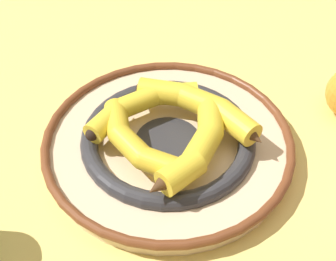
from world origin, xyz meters
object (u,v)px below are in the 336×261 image
decorative_bowl (168,142)px  banana_d (134,142)px  banana_a (196,147)px  banana_b (201,106)px  banana_c (143,104)px

decorative_bowl → banana_d: banana_d is taller
banana_a → banana_b: bearing=18.3°
banana_b → banana_c: 0.08m
banana_a → banana_b: size_ratio=0.85×
decorative_bowl → banana_a: banana_a is taller
decorative_bowl → banana_c: 0.06m
decorative_bowl → banana_a: (-0.02, 0.05, 0.04)m
banana_c → banana_d: (0.03, 0.07, 0.00)m
banana_b → banana_c: (0.08, -0.03, -0.00)m
decorative_bowl → banana_d: size_ratio=2.07×
banana_b → banana_d: banana_b is taller
decorative_bowl → banana_c: banana_c is taller
decorative_bowl → banana_c: bearing=-66.9°
decorative_bowl → banana_b: (-0.05, -0.02, 0.04)m
decorative_bowl → banana_d: bearing=18.5°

